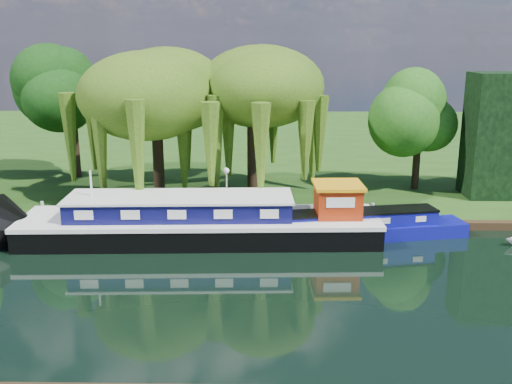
{
  "coord_description": "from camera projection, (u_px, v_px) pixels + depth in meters",
  "views": [
    {
      "loc": [
        2.91,
        -22.87,
        10.41
      ],
      "look_at": [
        2.38,
        5.65,
        2.8
      ],
      "focal_mm": 40.0,
      "sensor_mm": 36.0,
      "label": 1
    }
  ],
  "objects": [
    {
      "name": "ground",
      "position": [
        199.0,
        287.0,
        24.83
      ],
      "size": [
        120.0,
        120.0,
        0.0
      ],
      "primitive_type": "plane",
      "color": "black"
    },
    {
      "name": "willow_left",
      "position": [
        155.0,
        96.0,
        35.59
      ],
      "size": [
        7.57,
        7.57,
        9.07
      ],
      "color": "black",
      "rests_on": "far_bank"
    },
    {
      "name": "tree_far_right",
      "position": [
        420.0,
        118.0,
        38.33
      ],
      "size": [
        4.31,
        4.31,
        7.06
      ],
      "color": "black",
      "rests_on": "far_bank"
    },
    {
      "name": "dutch_barge",
      "position": [
        203.0,
        222.0,
        30.53
      ],
      "size": [
        19.17,
        5.04,
        4.01
      ],
      "rotation": [
        0.0,
        0.0,
        0.04
      ],
      "color": "black",
      "rests_on": "ground"
    },
    {
      "name": "mooring_posts",
      "position": [
        207.0,
        211.0,
        32.71
      ],
      "size": [
        19.16,
        0.16,
        1.0
      ],
      "color": "silver",
      "rests_on": "far_bank"
    },
    {
      "name": "red_dinghy",
      "position": [
        90.0,
        242.0,
        30.37
      ],
      "size": [
        3.11,
        2.32,
        0.61
      ],
      "primitive_type": "imported",
      "rotation": [
        0.0,
        0.0,
        1.5
      ],
      "color": "maroon",
      "rests_on": "ground"
    },
    {
      "name": "tree_far_mid",
      "position": [
        71.0,
        95.0,
        41.49
      ],
      "size": [
        5.44,
        5.44,
        8.9
      ],
      "color": "black",
      "rests_on": "far_bank"
    },
    {
      "name": "willow_right",
      "position": [
        253.0,
        99.0,
        35.48
      ],
      "size": [
        7.24,
        7.24,
        8.82
      ],
      "color": "black",
      "rests_on": "far_bank"
    },
    {
      "name": "reeds_near",
      "position": [
        396.0,
        377.0,
        17.24
      ],
      "size": [
        33.7,
        1.5,
        1.1
      ],
      "color": "#225717",
      "rests_on": "ground"
    },
    {
      "name": "narrowboat",
      "position": [
        361.0,
        227.0,
        30.85
      ],
      "size": [
        11.74,
        4.03,
        1.69
      ],
      "rotation": [
        0.0,
        0.0,
        0.19
      ],
      "color": "#0D0F87",
      "rests_on": "ground"
    },
    {
      "name": "far_bank",
      "position": [
        238.0,
        144.0,
        57.62
      ],
      "size": [
        120.0,
        52.0,
        0.45
      ],
      "primitive_type": "cube",
      "color": "#224011",
      "rests_on": "ground"
    },
    {
      "name": "lamppost",
      "position": [
        226.0,
        177.0,
        34.34
      ],
      "size": [
        0.36,
        0.36,
        2.56
      ],
      "color": "silver",
      "rests_on": "far_bank"
    }
  ]
}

